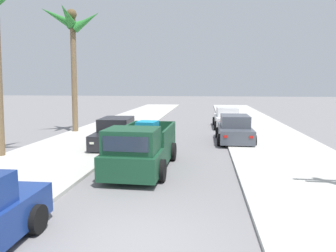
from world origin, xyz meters
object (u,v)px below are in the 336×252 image
object	(u,v)px
car_right_near	(234,129)
car_right_mid	(116,134)
pickup_truck	(142,149)
car_left_near	(227,118)
palm_tree_left_mid	(72,32)

from	to	relation	value
car_right_near	car_right_mid	bearing A→B (deg)	-160.22
pickup_truck	car_right_near	bearing A→B (deg)	57.22
pickup_truck	car_left_near	bearing A→B (deg)	71.86
car_right_near	car_right_mid	size ratio (longest dim) A/B	0.98
car_right_near	car_right_mid	xyz separation A→B (m)	(-6.25, -2.25, 0.00)
pickup_truck	car_right_mid	distance (m)	4.60
palm_tree_left_mid	car_left_near	bearing A→B (deg)	20.72
pickup_truck	car_right_mid	world-z (taller)	pickup_truck
car_right_near	palm_tree_left_mid	bearing A→B (deg)	168.76
car_left_near	car_right_mid	size ratio (longest dim) A/B	0.99
car_left_near	palm_tree_left_mid	size ratio (longest dim) A/B	0.53
car_left_near	car_right_near	distance (m)	5.96
pickup_truck	palm_tree_left_mid	distance (m)	11.97
car_right_near	car_right_mid	world-z (taller)	same
pickup_truck	car_right_near	xyz separation A→B (m)	(4.04, 6.28, -0.08)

